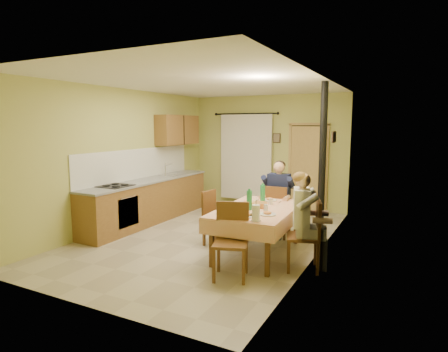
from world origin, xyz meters
The scene contains 17 objects.
floor centered at (0.00, 0.00, 0.00)m, with size 4.00×6.00×0.01m, color tan.
room_shell centered at (0.00, 0.00, 1.82)m, with size 4.04×6.04×2.82m.
kitchen_run centered at (-1.71, 0.40, 0.48)m, with size 0.64×3.64×1.56m.
upper_cabinets centered at (-1.82, 1.70, 1.95)m, with size 0.35×1.40×0.70m, color brown.
curtain centered at (-0.55, 2.90, 1.26)m, with size 1.70×0.07×2.22m.
doorway centered at (1.04, 2.91, 1.05)m, with size 0.96×0.30×2.15m.
dining_table centered at (1.14, -0.46, 0.38)m, with size 1.21×1.93×0.76m.
tableware centered at (1.17, -0.57, 0.83)m, with size 0.83×1.61×0.33m.
chair_far centered at (1.12, 0.59, 0.29)m, with size 0.43×0.43×0.97m.
chair_near centered at (1.17, -1.50, 0.29)m, with size 0.57×0.57×1.02m.
chair_right centered at (1.97, -0.76, 0.29)m, with size 0.57×0.57×1.02m.
chair_left centered at (0.33, -0.33, 0.29)m, with size 0.43×0.43×0.94m.
man_far centered at (1.12, 0.61, 0.88)m, with size 0.59×0.47×1.39m.
man_right centered at (1.96, -0.76, 0.88)m, with size 0.57×0.64×1.39m.
stove_flue centered at (1.90, 0.60, 1.02)m, with size 0.24×0.24×2.80m.
picture_back centered at (0.25, 2.97, 1.75)m, with size 0.19×0.03×0.23m, color black.
picture_right centered at (1.97, 1.20, 1.85)m, with size 0.03×0.31×0.21m, color brown.
Camera 1 is at (3.31, -5.89, 2.07)m, focal length 30.00 mm.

